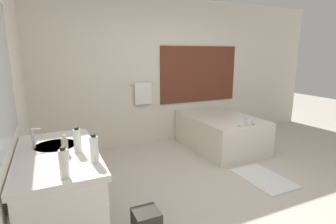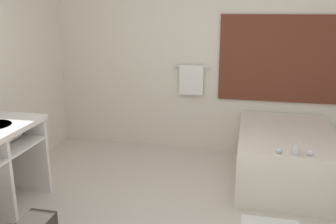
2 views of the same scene
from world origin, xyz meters
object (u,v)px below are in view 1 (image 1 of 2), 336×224
water_bottle_2 (64,164)px  soap_dispenser (65,145)px  bathtub (220,130)px  water_bottle_1 (77,141)px  water_bottle_3 (94,149)px

water_bottle_2 → soap_dispenser: water_bottle_2 is taller
bathtub → water_bottle_2: water_bottle_2 is taller
water_bottle_2 → soap_dispenser: size_ratio=1.33×
bathtub → water_bottle_1: size_ratio=7.08×
water_bottle_3 → soap_dispenser: bearing=124.1°
bathtub → water_bottle_2: (-2.74, -1.99, 0.65)m
water_bottle_1 → water_bottle_3: bearing=-71.1°
water_bottle_1 → water_bottle_2: water_bottle_1 is taller
water_bottle_2 → water_bottle_3: 0.29m
bathtub → water_bottle_3: size_ratio=6.95×
bathtub → water_bottle_1: (-2.60, -1.54, 0.65)m
bathtub → soap_dispenser: soap_dispenser is taller
water_bottle_1 → water_bottle_2: bearing=-106.4°
water_bottle_1 → soap_dispenser: 0.11m
soap_dispenser → bathtub: bearing=29.4°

